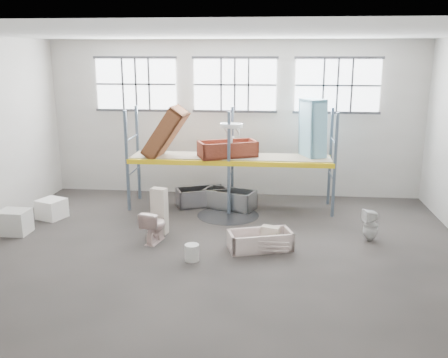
# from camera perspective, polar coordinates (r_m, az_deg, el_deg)

# --- Properties ---
(floor) EXTENTS (12.00, 10.00, 0.10)m
(floor) POSITION_cam_1_polar(r_m,az_deg,el_deg) (11.91, -0.73, -8.58)
(floor) COLOR #4B4441
(floor) RESTS_ON ground
(ceiling) EXTENTS (12.00, 10.00, 0.10)m
(ceiling) POSITION_cam_1_polar(r_m,az_deg,el_deg) (10.96, -0.82, 16.75)
(ceiling) COLOR silver
(ceiling) RESTS_ON ground
(wall_back) EXTENTS (12.00, 0.10, 5.00)m
(wall_back) POSITION_cam_1_polar(r_m,az_deg,el_deg) (16.12, 1.27, 6.95)
(wall_back) COLOR #B8B3AA
(wall_back) RESTS_ON ground
(wall_front) EXTENTS (12.00, 0.10, 5.00)m
(wall_front) POSITION_cam_1_polar(r_m,az_deg,el_deg) (6.33, -5.95, -5.14)
(wall_front) COLOR #A19D96
(wall_front) RESTS_ON ground
(window_left) EXTENTS (2.60, 0.04, 1.60)m
(window_left) POSITION_cam_1_polar(r_m,az_deg,el_deg) (16.47, -10.11, 10.73)
(window_left) COLOR white
(window_left) RESTS_ON wall_back
(window_mid) EXTENTS (2.60, 0.04, 1.60)m
(window_mid) POSITION_cam_1_polar(r_m,az_deg,el_deg) (15.91, 1.26, 10.82)
(window_mid) COLOR white
(window_mid) RESTS_ON wall_back
(window_right) EXTENTS (2.60, 0.04, 1.60)m
(window_right) POSITION_cam_1_polar(r_m,az_deg,el_deg) (15.98, 12.97, 10.48)
(window_right) COLOR white
(window_right) RESTS_ON wall_back
(rack_upright_la) EXTENTS (0.08, 0.08, 3.00)m
(rack_upright_la) POSITION_cam_1_polar(r_m,az_deg,el_deg) (14.76, -11.12, 2.02)
(rack_upright_la) COLOR slate
(rack_upright_la) RESTS_ON floor
(rack_upright_lb) EXTENTS (0.08, 0.08, 3.00)m
(rack_upright_lb) POSITION_cam_1_polar(r_m,az_deg,el_deg) (15.88, -9.89, 2.96)
(rack_upright_lb) COLOR slate
(rack_upright_lb) RESTS_ON floor
(rack_upright_ma) EXTENTS (0.08, 0.08, 3.00)m
(rack_upright_ma) POSITION_cam_1_polar(r_m,az_deg,el_deg) (14.19, 0.56, 1.80)
(rack_upright_ma) COLOR slate
(rack_upright_ma) RESTS_ON floor
(rack_upright_mb) EXTENTS (0.08, 0.08, 3.00)m
(rack_upright_mb) POSITION_cam_1_polar(r_m,az_deg,el_deg) (15.36, 0.97, 2.78)
(rack_upright_mb) COLOR slate
(rack_upright_mb) RESTS_ON floor
(rack_upright_ra) EXTENTS (0.08, 0.08, 3.00)m
(rack_upright_ra) POSITION_cam_1_polar(r_m,az_deg,el_deg) (14.24, 12.68, 1.49)
(rack_upright_ra) COLOR slate
(rack_upright_ra) RESTS_ON floor
(rack_upright_rb) EXTENTS (0.08, 0.08, 3.00)m
(rack_upright_rb) POSITION_cam_1_polar(r_m,az_deg,el_deg) (15.41, 12.17, 2.49)
(rack_upright_rb) COLOR slate
(rack_upright_rb) RESTS_ON floor
(rack_beam_front) EXTENTS (6.00, 0.10, 0.14)m
(rack_beam_front) POSITION_cam_1_polar(r_m,az_deg,el_deg) (14.19, 0.56, 1.80)
(rack_beam_front) COLOR yellow
(rack_beam_front) RESTS_ON floor
(rack_beam_back) EXTENTS (6.00, 0.10, 0.14)m
(rack_beam_back) POSITION_cam_1_polar(r_m,az_deg,el_deg) (15.36, 0.97, 2.78)
(rack_beam_back) COLOR yellow
(rack_beam_back) RESTS_ON floor
(shelf_deck) EXTENTS (5.90, 1.10, 0.03)m
(shelf_deck) POSITION_cam_1_polar(r_m,az_deg,el_deg) (14.76, 0.78, 2.61)
(shelf_deck) COLOR gray
(shelf_deck) RESTS_ON floor
(wet_patch) EXTENTS (1.80, 1.80, 0.00)m
(wet_patch) POSITION_cam_1_polar(r_m,az_deg,el_deg) (14.40, 0.48, -4.20)
(wet_patch) COLOR black
(wet_patch) RESTS_ON floor
(bathtub_beige) EXTENTS (1.65, 1.12, 0.44)m
(bathtub_beige) POSITION_cam_1_polar(r_m,az_deg,el_deg) (11.99, 4.17, -7.07)
(bathtub_beige) COLOR beige
(bathtub_beige) RESTS_ON floor
(cistern_spare) EXTENTS (0.49, 0.36, 0.42)m
(cistern_spare) POSITION_cam_1_polar(r_m,az_deg,el_deg) (12.19, 5.38, -6.41)
(cistern_spare) COLOR beige
(cistern_spare) RESTS_ON bathtub_beige
(sink_in_tub) EXTENTS (0.54, 0.54, 0.14)m
(sink_in_tub) POSITION_cam_1_polar(r_m,az_deg,el_deg) (12.32, 2.72, -6.74)
(sink_in_tub) COLOR beige
(sink_in_tub) RESTS_ON bathtub_beige
(toilet_beige) EXTENTS (0.64, 0.90, 0.83)m
(toilet_beige) POSITION_cam_1_polar(r_m,az_deg,el_deg) (12.45, -8.07, -5.39)
(toilet_beige) COLOR #F5D2CA
(toilet_beige) RESTS_ON floor
(cistern_tall) EXTENTS (0.44, 0.34, 1.22)m
(cistern_tall) POSITION_cam_1_polar(r_m,az_deg,el_deg) (12.94, -7.46, -3.68)
(cistern_tall) COLOR beige
(cistern_tall) RESTS_ON floor
(toilet_white) EXTENTS (0.45, 0.44, 0.81)m
(toilet_white) POSITION_cam_1_polar(r_m,az_deg,el_deg) (12.95, 16.57, -5.12)
(toilet_white) COLOR white
(toilet_white) RESTS_ON floor
(steel_tub_left) EXTENTS (1.66, 1.22, 0.55)m
(steel_tub_left) POSITION_cam_1_polar(r_m,az_deg,el_deg) (15.26, -2.60, -2.05)
(steel_tub_left) COLOR #929399
(steel_tub_left) RESTS_ON floor
(steel_tub_right) EXTENTS (1.68, 1.20, 0.56)m
(steel_tub_right) POSITION_cam_1_polar(r_m,az_deg,el_deg) (15.00, 0.64, -2.31)
(steel_tub_right) COLOR #B6BBBF
(steel_tub_right) RESTS_ON floor
(rust_tub_flat) EXTENTS (1.86, 1.37, 0.47)m
(rust_tub_flat) POSITION_cam_1_polar(r_m,az_deg,el_deg) (14.64, 0.41, 3.48)
(rust_tub_flat) COLOR brown
(rust_tub_flat) RESTS_ON shelf_deck
(rust_tub_tilted) EXTENTS (1.43, 0.95, 1.64)m
(rust_tub_tilted) POSITION_cam_1_polar(r_m,az_deg,el_deg) (14.68, -6.76, 5.29)
(rust_tub_tilted) COLOR brown
(rust_tub_tilted) RESTS_ON shelf_deck
(sink_on_shelf) EXTENTS (0.73, 0.61, 0.58)m
(sink_on_shelf) POSITION_cam_1_polar(r_m,az_deg,el_deg) (14.27, 0.84, 4.31)
(sink_on_shelf) COLOR white
(sink_on_shelf) RESTS_ON rust_tub_flat
(blue_tub_upright) EXTENTS (0.85, 0.99, 1.80)m
(blue_tub_upright) POSITION_cam_1_polar(r_m,az_deg,el_deg) (14.84, 10.20, 5.65)
(blue_tub_upright) COLOR #7BB7CD
(blue_tub_upright) RESTS_ON shelf_deck
(bucket) EXTENTS (0.38, 0.38, 0.38)m
(bucket) POSITION_cam_1_polar(r_m,az_deg,el_deg) (11.36, -3.72, -8.47)
(bucket) COLOR beige
(bucket) RESTS_ON floor
(carton_near) EXTENTS (0.74, 0.63, 0.63)m
(carton_near) POSITION_cam_1_polar(r_m,az_deg,el_deg) (14.02, -23.01, -4.58)
(carton_near) COLOR beige
(carton_near) RESTS_ON floor
(carton_far) EXTENTS (0.85, 0.85, 0.55)m
(carton_far) POSITION_cam_1_polar(r_m,az_deg,el_deg) (14.93, -19.27, -3.25)
(carton_far) COLOR white
(carton_far) RESTS_ON floor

